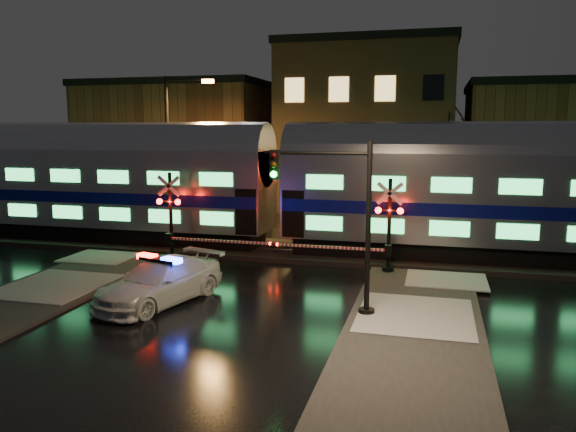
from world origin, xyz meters
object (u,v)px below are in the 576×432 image
Objects in this scene: police_car at (160,282)px; streetlight at (173,143)px; crossing_signal_right at (380,235)px; crossing_signal_left at (178,225)px; traffic_light at (340,225)px.

police_car is 0.62× the size of streetlight.
police_car is 0.99× the size of crossing_signal_right.
crossing_signal_right is 8.91m from crossing_signal_left.
streetlight is (-3.42, 6.70, 3.41)m from crossing_signal_left.
crossing_signal_left reaches higher than crossing_signal_right.
traffic_light reaches higher than crossing_signal_left.
crossing_signal_right is 14.45m from streetlight.
police_car is 6.47m from traffic_light.
crossing_signal_right is at bearing 56.39° from police_car.
traffic_light reaches higher than police_car.
traffic_light is (-0.70, -5.53, 1.31)m from crossing_signal_right.
police_car is 14.32m from streetlight.
crossing_signal_right reaches higher than police_car.
crossing_signal_left is 0.64× the size of streetlight.
crossing_signal_left is (-2.12, 5.78, 0.89)m from police_car.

